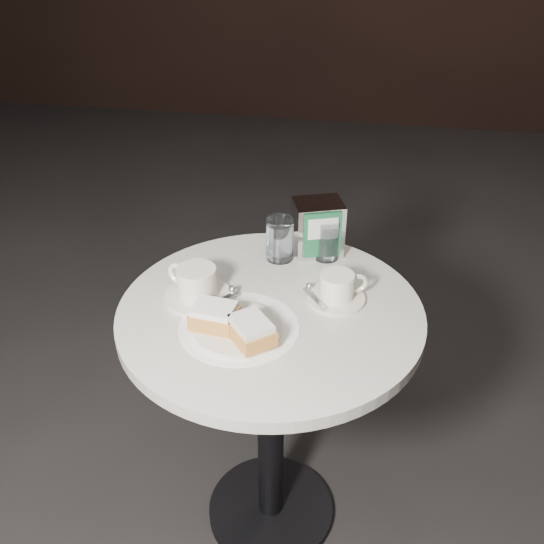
{
  "coord_description": "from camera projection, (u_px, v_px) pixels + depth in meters",
  "views": [
    {
      "loc": [
        0.2,
        -1.1,
        1.56
      ],
      "look_at": [
        0.0,
        0.02,
        0.83
      ],
      "focal_mm": 40.0,
      "sensor_mm": 36.0,
      "label": 1
    }
  ],
  "objects": [
    {
      "name": "water_glass_right",
      "position": [
        327.0,
        239.0,
        1.54
      ],
      "size": [
        0.08,
        0.08,
        0.11
      ],
      "rotation": [
        0.0,
        0.0,
        -0.26
      ],
      "color": "white",
      "rests_on": "cafe_table"
    },
    {
      "name": "ground",
      "position": [
        271.0,
        512.0,
        1.78
      ],
      "size": [
        7.0,
        7.0,
        0.0
      ],
      "primitive_type": "plane",
      "color": "black",
      "rests_on": "ground"
    },
    {
      "name": "coffee_cup_right",
      "position": [
        337.0,
        289.0,
        1.39
      ],
      "size": [
        0.18,
        0.18,
        0.07
      ],
      "rotation": [
        0.0,
        0.0,
        0.37
      ],
      "color": "silver",
      "rests_on": "cafe_table"
    },
    {
      "name": "coffee_cup_left",
      "position": [
        197.0,
        285.0,
        1.4
      ],
      "size": [
        0.21,
        0.21,
        0.08
      ],
      "rotation": [
        0.0,
        0.0,
        -0.43
      ],
      "color": "silver",
      "rests_on": "cafe_table"
    },
    {
      "name": "cafe_table",
      "position": [
        271.0,
        373.0,
        1.49
      ],
      "size": [
        0.7,
        0.7,
        0.74
      ],
      "color": "black",
      "rests_on": "ground"
    },
    {
      "name": "water_glass_left",
      "position": [
        280.0,
        240.0,
        1.53
      ],
      "size": [
        0.07,
        0.07,
        0.11
      ],
      "rotation": [
        0.0,
        0.0,
        0.08
      ],
      "color": "silver",
      "rests_on": "cafe_table"
    },
    {
      "name": "napkin_dispenser",
      "position": [
        318.0,
        228.0,
        1.55
      ],
      "size": [
        0.15,
        0.13,
        0.14
      ],
      "rotation": [
        0.0,
        0.0,
        0.34
      ],
      "color": "silver",
      "rests_on": "cafe_table"
    },
    {
      "name": "sugar_spill",
      "position": [
        239.0,
        327.0,
        1.32
      ],
      "size": [
        0.32,
        0.32,
        0.0
      ],
      "primitive_type": "cylinder",
      "rotation": [
        0.0,
        0.0,
        -0.25
      ],
      "color": "white",
      "rests_on": "cafe_table"
    },
    {
      "name": "beignet_plate",
      "position": [
        235.0,
        326.0,
        1.29
      ],
      "size": [
        0.25,
        0.25,
        0.06
      ],
      "rotation": [
        0.0,
        0.0,
        -0.43
      ],
      "color": "silver",
      "rests_on": "cafe_table"
    }
  ]
}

